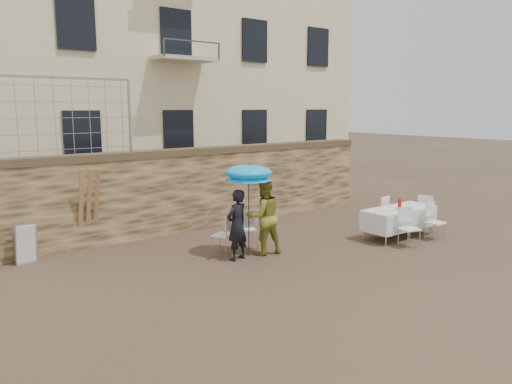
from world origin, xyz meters
TOP-DOWN VIEW (x-y plane):
  - ground at (0.00, 0.00)m, footprint 80.00×80.00m
  - stone_wall at (0.00, 5.00)m, footprint 13.00×0.50m
  - chain_link_fence at (-3.00, 5.00)m, footprint 3.20×0.06m
  - man_suit at (-0.38, 1.88)m, footprint 0.65×0.50m
  - woman_dress at (0.37, 1.88)m, footprint 0.99×0.85m
  - umbrella at (0.02, 1.98)m, footprint 1.09×1.09m
  - couple_chair_left at (-0.38, 2.43)m, footprint 0.65×0.65m
  - couple_chair_right at (0.32, 2.43)m, footprint 0.62×0.62m
  - banquet_table at (4.08, 0.90)m, footprint 2.10×0.85m
  - soda_bottle at (3.88, 0.75)m, footprint 0.09×0.09m
  - table_chair_front_left at (3.48, 0.15)m, footprint 0.58×0.58m
  - table_chair_front_right at (4.58, 0.15)m, footprint 0.50×0.50m
  - table_chair_back at (4.28, 1.70)m, footprint 0.54×0.54m
  - table_chair_side at (5.48, 1.00)m, footprint 0.60×0.60m
  - chair_stack_right at (-4.15, 4.58)m, footprint 0.46×0.40m
  - wood_planks at (-2.55, 4.65)m, footprint 0.70×0.20m

SIDE VIEW (x-z plane):
  - ground at x=0.00m, z-range 0.00..0.00m
  - chair_stack_right at x=-4.15m, z-range 0.00..0.92m
  - couple_chair_left at x=-0.38m, z-range 0.00..0.96m
  - couple_chair_right at x=0.32m, z-range 0.00..0.96m
  - table_chair_front_left at x=3.48m, z-range 0.00..0.96m
  - table_chair_front_right at x=4.58m, z-range 0.00..0.96m
  - table_chair_back at x=4.28m, z-range 0.00..0.96m
  - table_chair_side at x=5.48m, z-range 0.00..0.96m
  - banquet_table at x=4.08m, z-range 0.34..1.12m
  - man_suit at x=-0.38m, z-range 0.00..1.58m
  - woman_dress at x=0.37m, z-range 0.00..1.78m
  - soda_bottle at x=3.88m, z-range 0.77..1.04m
  - wood_planks at x=-2.55m, z-range 0.00..2.00m
  - stone_wall at x=0.00m, z-range 0.00..2.20m
  - umbrella at x=0.02m, z-range 0.87..2.83m
  - chain_link_fence at x=-3.00m, z-range 2.20..4.00m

